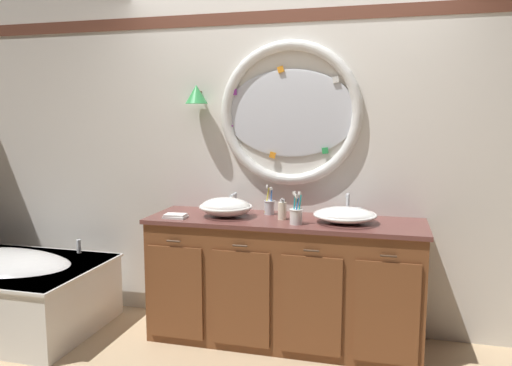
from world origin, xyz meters
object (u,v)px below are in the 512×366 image
bathtub (0,287)px  sink_basin_left (226,207)px  toothbrush_holder_right (296,215)px  soap_dispenser (282,210)px  sink_basin_right (345,215)px  folded_hand_towel (175,216)px  toothbrush_holder_left (269,207)px

bathtub → sink_basin_left: 1.87m
toothbrush_holder_right → soap_dispenser: (-0.12, 0.12, 0.01)m
bathtub → toothbrush_holder_right: size_ratio=7.02×
sink_basin_right → toothbrush_holder_right: size_ratio=1.90×
sink_basin_left → folded_hand_towel: size_ratio=2.41×
sink_basin_left → sink_basin_right: 0.84m
sink_basin_left → bathtub: bearing=-170.5°
sink_basin_left → soap_dispenser: 0.41m
sink_basin_right → folded_hand_towel: sink_basin_right is taller
toothbrush_holder_right → folded_hand_towel: (-0.86, -0.02, -0.05)m
bathtub → soap_dispenser: bearing=7.8°
sink_basin_left → folded_hand_towel: 0.36m
toothbrush_holder_left → folded_hand_towel: bearing=-154.1°
toothbrush_holder_left → folded_hand_towel: toothbrush_holder_left is taller
sink_basin_right → soap_dispenser: bearing=179.6°
toothbrush_holder_right → toothbrush_holder_left: bearing=131.9°
bathtub → toothbrush_holder_right: bearing=4.2°
sink_basin_right → folded_hand_towel: bearing=-173.1°
bathtub → soap_dispenser: 2.26m
bathtub → toothbrush_holder_left: size_ratio=7.03×
bathtub → toothbrush_holder_right: (2.26, 0.17, 0.65)m
sink_basin_left → toothbrush_holder_left: size_ratio=1.72×
soap_dispenser → toothbrush_holder_right: bearing=-46.0°
toothbrush_holder_right → folded_hand_towel: 0.86m
bathtub → sink_basin_right: sink_basin_right is taller
bathtub → toothbrush_holder_left: 2.16m
toothbrush_holder_left → soap_dispenser: toothbrush_holder_left is taller
bathtub → toothbrush_holder_right: 2.36m
sink_basin_right → toothbrush_holder_left: (-0.56, 0.15, 0.00)m
sink_basin_right → soap_dispenser: (-0.43, 0.00, 0.01)m
bathtub → sink_basin_left: sink_basin_left is taller
sink_basin_left → toothbrush_holder_right: size_ratio=1.72×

